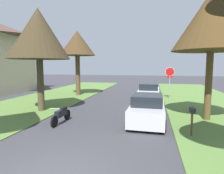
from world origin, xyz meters
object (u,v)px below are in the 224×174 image
stop_sign_far (170,76)px  street_tree_right_mid_a (212,20)px  parked_sedan_silver (147,109)px  parked_sedan_white (149,92)px  parked_motorcycle (61,115)px  street_tree_left_mid_a (38,34)px  street_tree_left_mid_b (77,44)px  curbside_mailbox (192,113)px

stop_sign_far → street_tree_right_mid_a: (1.59, -6.62, 3.45)m
stop_sign_far → parked_sedan_silver: stop_sign_far is taller
parked_sedan_silver → parked_sedan_white: same height
stop_sign_far → parked_sedan_white: size_ratio=0.67×
parked_sedan_silver → parked_motorcycle: (-4.62, -1.31, -0.24)m
parked_sedan_white → parked_motorcycle: parked_sedan_white is taller
parked_motorcycle → parked_sedan_white: bearing=61.1°
parked_motorcycle → stop_sign_far: bearing=54.3°
parked_sedan_silver → street_tree_left_mid_a: bearing=171.9°
street_tree_left_mid_a → parked_sedan_white: bearing=39.2°
parked_sedan_silver → parked_motorcycle: 4.81m
stop_sign_far → parked_sedan_white: 2.45m
street_tree_left_mid_a → street_tree_left_mid_b: (-0.25, 7.37, 0.18)m
street_tree_left_mid_a → parked_motorcycle: (2.71, -2.35, -4.78)m
street_tree_left_mid_b → parked_motorcycle: size_ratio=3.30×
stop_sign_far → street_tree_left_mid_a: size_ratio=0.43×
street_tree_left_mid_a → curbside_mailbox: (9.34, -2.99, -4.21)m
parked_sedan_white → parked_sedan_silver: bearing=-89.5°
street_tree_left_mid_a → parked_sedan_silver: street_tree_left_mid_a is taller
street_tree_right_mid_a → parked_sedan_silver: (-3.38, -0.99, -4.92)m
street_tree_left_mid_b → parked_sedan_white: 9.01m
street_tree_right_mid_a → parked_sedan_white: bearing=119.9°
street_tree_left_mid_a → parked_sedan_silver: bearing=-8.1°
street_tree_left_mid_b → curbside_mailbox: bearing=-47.2°
street_tree_left_mid_b → curbside_mailbox: street_tree_left_mid_b is taller
street_tree_left_mid_a → parked_sedan_white: 10.43m
street_tree_right_mid_a → street_tree_left_mid_b: 13.25m
parked_sedan_white → curbside_mailbox: size_ratio=3.50×
stop_sign_far → parked_sedan_white: bearing=-160.7°
street_tree_left_mid_a → parked_motorcycle: size_ratio=3.40×
street_tree_left_mid_a → parked_sedan_white: size_ratio=1.57×
stop_sign_far → street_tree_left_mid_a: street_tree_left_mid_a is taller
street_tree_right_mid_a → curbside_mailbox: size_ratio=5.77×
stop_sign_far → parked_sedan_white: stop_sign_far is taller
street_tree_right_mid_a → parked_sedan_silver: bearing=-163.7°
parked_sedan_white → parked_motorcycle: size_ratio=2.17×
street_tree_right_mid_a → parked_motorcycle: 9.80m
parked_sedan_silver → parked_sedan_white: (-0.06, 6.97, 0.00)m
parked_sedan_white → curbside_mailbox: parked_sedan_white is taller
street_tree_left_mid_a → parked_sedan_silver: (7.34, -1.04, -4.54)m
parked_sedan_white → curbside_mailbox: 9.16m
street_tree_left_mid_b → parked_sedan_silver: 12.27m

